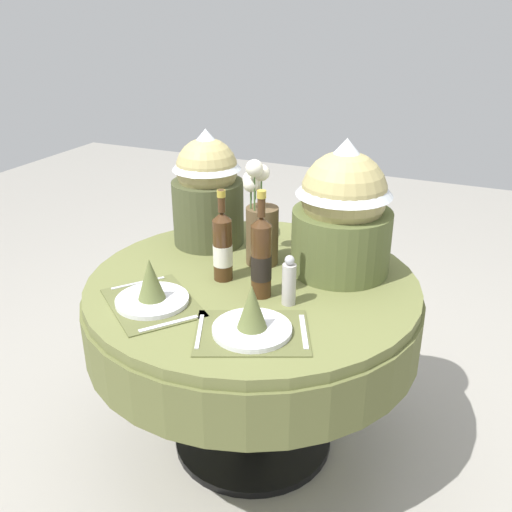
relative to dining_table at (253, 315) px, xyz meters
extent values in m
plane|color=#9E998E|center=(0.00, 0.00, -0.58)|extent=(8.00, 8.00, 0.00)
cylinder|color=olive|center=(0.00, 0.00, 0.12)|extent=(1.18, 1.18, 0.04)
cylinder|color=#626738|center=(0.00, 0.00, 0.01)|extent=(1.21, 1.21, 0.20)
cylinder|color=black|center=(0.00, 0.00, -0.22)|extent=(0.12, 0.12, 0.66)
cylinder|color=black|center=(0.00, 0.00, -0.57)|extent=(0.63, 0.63, 0.03)
cube|color=brown|center=(-0.23, -0.29, 0.15)|extent=(0.43, 0.41, 0.00)
cylinder|color=white|center=(-0.23, -0.29, 0.16)|extent=(0.24, 0.24, 0.02)
cone|color=#606B38|center=(-0.23, -0.29, 0.23)|extent=(0.09, 0.09, 0.14)
cube|color=silver|center=(-0.35, -0.20, 0.15)|extent=(0.13, 0.16, 0.00)
cube|color=silver|center=(-0.11, -0.39, 0.15)|extent=(0.13, 0.16, 0.00)
cube|color=brown|center=(0.14, -0.33, 0.15)|extent=(0.42, 0.38, 0.00)
cylinder|color=white|center=(0.14, -0.33, 0.16)|extent=(0.24, 0.24, 0.02)
cone|color=#606B38|center=(0.14, -0.33, 0.23)|extent=(0.09, 0.09, 0.14)
cube|color=silver|center=(0.00, -0.39, 0.15)|extent=(0.09, 0.18, 0.00)
cube|color=silver|center=(0.29, -0.26, 0.15)|extent=(0.09, 0.18, 0.00)
cylinder|color=brown|center=(-0.03, 0.15, 0.25)|extent=(0.12, 0.12, 0.22)
sphere|color=silver|center=(-0.06, 0.12, 0.46)|extent=(0.05, 0.05, 0.05)
cylinder|color=#4C7038|center=(-0.06, 0.12, 0.40)|extent=(0.01, 0.01, 0.07)
sphere|color=silver|center=(-0.10, 0.21, 0.45)|extent=(0.06, 0.06, 0.06)
cylinder|color=#4C7038|center=(-0.10, 0.21, 0.39)|extent=(0.01, 0.01, 0.06)
sphere|color=silver|center=(-0.09, 0.22, 0.42)|extent=(0.05, 0.05, 0.05)
cylinder|color=#4C7038|center=(-0.09, 0.22, 0.39)|extent=(0.01, 0.01, 0.04)
sphere|color=silver|center=(-0.04, 0.11, 0.52)|extent=(0.06, 0.06, 0.06)
cylinder|color=#4C7038|center=(-0.04, 0.11, 0.43)|extent=(0.01, 0.01, 0.13)
sphere|color=silver|center=(-0.04, 0.17, 0.49)|extent=(0.06, 0.06, 0.06)
cylinder|color=#4C7038|center=(-0.04, 0.17, 0.42)|extent=(0.01, 0.01, 0.10)
cylinder|color=#422814|center=(0.07, -0.10, 0.27)|extent=(0.07, 0.07, 0.25)
cylinder|color=black|center=(0.07, -0.10, 0.25)|extent=(0.07, 0.07, 0.09)
cone|color=#422814|center=(0.07, -0.10, 0.41)|extent=(0.07, 0.07, 0.03)
cylinder|color=#422814|center=(0.07, -0.10, 0.47)|extent=(0.03, 0.03, 0.09)
cylinder|color=#B29933|center=(0.07, -0.10, 0.50)|extent=(0.03, 0.03, 0.02)
cylinder|color=#422814|center=(-0.10, -0.04, 0.26)|extent=(0.07, 0.07, 0.22)
cylinder|color=silver|center=(-0.10, -0.04, 0.24)|extent=(0.07, 0.07, 0.08)
cone|color=#422814|center=(-0.10, -0.04, 0.38)|extent=(0.07, 0.07, 0.03)
cylinder|color=#422814|center=(-0.10, -0.04, 0.44)|extent=(0.03, 0.03, 0.08)
cylinder|color=#B29933|center=(-0.10, -0.04, 0.46)|extent=(0.03, 0.03, 0.02)
cylinder|color=#B7B2AD|center=(0.18, -0.11, 0.21)|extent=(0.05, 0.05, 0.14)
sphere|color=#B7B7BC|center=(0.18, -0.11, 0.30)|extent=(0.03, 0.03, 0.03)
cylinder|color=#474C2D|center=(-0.31, 0.24, 0.27)|extent=(0.28, 0.28, 0.26)
sphere|color=tan|center=(-0.31, 0.24, 0.45)|extent=(0.24, 0.24, 0.24)
cone|color=silver|center=(-0.31, 0.24, 0.53)|extent=(0.27, 0.27, 0.16)
cylinder|color=#566033|center=(0.26, 0.20, 0.26)|extent=(0.36, 0.36, 0.23)
sphere|color=tan|center=(0.26, 0.20, 0.44)|extent=(0.30, 0.30, 0.30)
cone|color=silver|center=(0.26, 0.20, 0.54)|extent=(0.34, 0.34, 0.20)
camera|label=1|loc=(0.75, -1.65, 1.06)|focal=39.98mm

